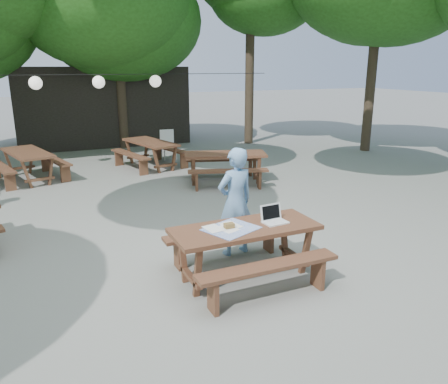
% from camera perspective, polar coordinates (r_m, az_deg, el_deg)
% --- Properties ---
extents(ground, '(80.00, 80.00, 0.00)m').
position_cam_1_polar(ground, '(7.54, -6.12, -5.99)').
color(ground, slate).
rests_on(ground, ground).
extents(pavilion, '(6.00, 3.00, 2.80)m').
position_cam_1_polar(pavilion, '(17.41, -15.78, 10.87)').
color(pavilion, black).
rests_on(pavilion, ground).
extents(main_picnic_table, '(2.00, 1.58, 0.75)m').
position_cam_1_polar(main_picnic_table, '(6.03, 2.76, -7.76)').
color(main_picnic_table, '#4C291B').
rests_on(main_picnic_table, ground).
extents(picnic_table_ne, '(2.29, 2.09, 0.75)m').
position_cam_1_polar(picnic_table_ne, '(10.92, 0.15, 3.24)').
color(picnic_table_ne, '#4C291B').
rests_on(picnic_table_ne, ground).
extents(picnic_table_far_w, '(2.01, 2.24, 0.75)m').
position_cam_1_polar(picnic_table_far_w, '(12.19, -24.13, 3.19)').
color(picnic_table_far_w, '#4C291B').
rests_on(picnic_table_far_w, ground).
extents(picnic_table_far_e, '(2.00, 2.23, 0.75)m').
position_cam_1_polar(picnic_table_far_e, '(12.80, -9.53, 4.95)').
color(picnic_table_far_e, '#4C291B').
rests_on(picnic_table_far_e, ground).
extents(woman, '(0.67, 0.49, 1.68)m').
position_cam_1_polar(woman, '(6.64, 1.48, -1.29)').
color(woman, '#709DCD').
rests_on(woman, ground).
extents(plastic_chair, '(0.46, 0.46, 0.90)m').
position_cam_1_polar(plastic_chair, '(13.91, -7.24, 5.38)').
color(plastic_chair, silver).
rests_on(plastic_chair, ground).
extents(laptop, '(0.35, 0.29, 0.24)m').
position_cam_1_polar(laptop, '(6.08, 6.45, -3.35)').
color(laptop, white).
rests_on(laptop, main_picnic_table).
extents(tabletop_clutter, '(0.81, 0.75, 0.08)m').
position_cam_1_polar(tabletop_clutter, '(5.80, 0.80, -4.72)').
color(tabletop_clutter, blue).
rests_on(tabletop_clutter, main_picnic_table).
extents(paper_lanterns, '(9.00, 0.34, 0.38)m').
position_cam_1_polar(paper_lanterns, '(12.81, -16.00, 13.66)').
color(paper_lanterns, black).
rests_on(paper_lanterns, ground).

